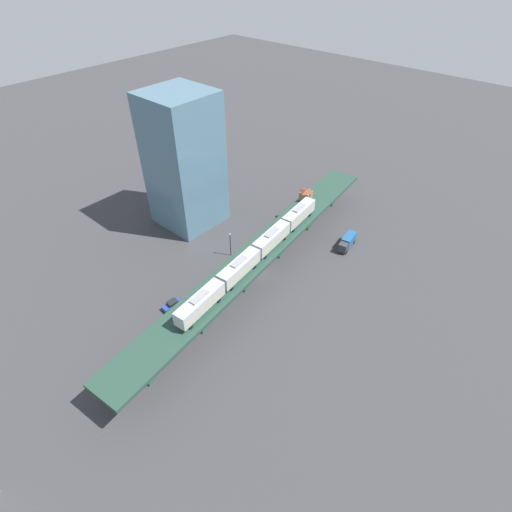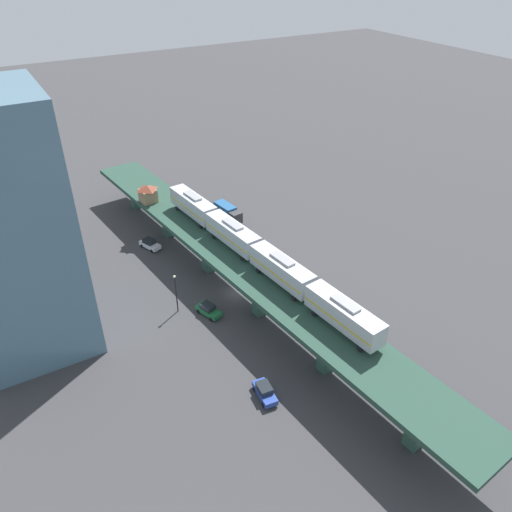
# 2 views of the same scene
# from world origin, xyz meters

# --- Properties ---
(ground_plane) EXTENTS (400.00, 400.00, 0.00)m
(ground_plane) POSITION_xyz_m (0.00, 0.00, 0.00)
(ground_plane) COLOR #38383A
(elevated_viaduct) EXTENTS (18.49, 92.37, 7.24)m
(elevated_viaduct) POSITION_xyz_m (0.02, -0.17, 6.23)
(elevated_viaduct) COLOR #244135
(elevated_viaduct) RESTS_ON ground
(subway_train) EXTENTS (8.29, 49.81, 4.45)m
(subway_train) POSITION_xyz_m (-1.79, 3.46, 9.77)
(subway_train) COLOR #ADB2BA
(subway_train) RESTS_ON elevated_viaduct
(signal_hut) EXTENTS (3.56, 3.56, 3.40)m
(signal_hut) POSITION_xyz_m (5.24, -25.44, 9.03)
(signal_hut) COLOR #8C7251
(signal_hut) RESTS_ON elevated_viaduct
(street_car_white) EXTENTS (3.27, 4.75, 1.89)m
(street_car_white) POSITION_xyz_m (7.53, -20.71, 0.94)
(street_car_white) COLOR silver
(street_car_white) RESTS_ON ground
(street_car_blue) EXTENTS (2.34, 4.58, 1.89)m
(street_car_blue) POSITION_xyz_m (7.29, 21.38, 0.94)
(street_car_blue) COLOR #233D93
(street_car_blue) RESTS_ON ground
(street_car_green) EXTENTS (3.07, 4.74, 1.89)m
(street_car_green) POSITION_xyz_m (6.41, 2.70, 0.94)
(street_car_green) COLOR #1E6638
(street_car_green) RESTS_ON ground
(delivery_truck) EXTENTS (3.29, 7.45, 3.20)m
(delivery_truck) POSITION_xyz_m (-10.46, -23.19, 1.76)
(delivery_truck) COLOR #333338
(delivery_truck) RESTS_ON ground
(street_lamp) EXTENTS (0.44, 0.44, 6.94)m
(street_lamp) POSITION_xyz_m (10.28, -0.46, 4.11)
(street_lamp) COLOR black
(street_lamp) RESTS_ON ground
(office_tower) EXTENTS (16.00, 16.00, 36.00)m
(office_tower) POSITION_xyz_m (30.63, -4.94, 18.00)
(office_tower) COLOR slate
(office_tower) RESTS_ON ground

